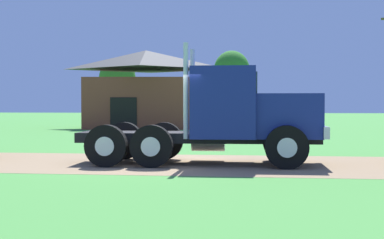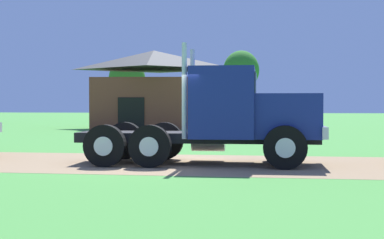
{
  "view_description": "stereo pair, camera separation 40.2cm",
  "coord_description": "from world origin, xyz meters",
  "views": [
    {
      "loc": [
        2.88,
        -15.86,
        1.69
      ],
      "look_at": [
        0.77,
        0.86,
        1.25
      ],
      "focal_mm": 52.34,
      "sensor_mm": 36.0,
      "label": 1
    },
    {
      "loc": [
        3.28,
        -15.81,
        1.69
      ],
      "look_at": [
        0.77,
        0.86,
        1.25
      ],
      "focal_mm": 52.34,
      "sensor_mm": 36.0,
      "label": 2
    }
  ],
  "objects": [
    {
      "name": "ground_plane",
      "position": [
        0.0,
        0.0,
        0.0
      ],
      "size": [
        200.0,
        200.0,
        0.0
      ],
      "primitive_type": "plane",
      "color": "#448C3B"
    },
    {
      "name": "dirt_track",
      "position": [
        0.0,
        0.0,
        0.0
      ],
      "size": [
        120.0,
        5.62,
        0.01
      ],
      "primitive_type": "cube",
      "color": "#8F7455",
      "rests_on": "ground_plane"
    },
    {
      "name": "shed_building",
      "position": [
        -5.58,
        24.21,
        2.74
      ],
      "size": [
        9.29,
        7.28,
        5.66
      ],
      "color": "brown",
      "rests_on": "ground_plane"
    },
    {
      "name": "truck_foreground_white",
      "position": [
        1.97,
        0.04,
        1.32
      ],
      "size": [
        7.0,
        2.72,
        3.37
      ],
      "color": "black",
      "rests_on": "ground_plane"
    },
    {
      "name": "tree_right",
      "position": [
        -0.22,
        40.61,
        5.12
      ],
      "size": [
        3.62,
        3.62,
        7.15
      ],
      "color": "#513823",
      "rests_on": "ground_plane"
    },
    {
      "name": "tree_mid",
      "position": [
        -11.81,
        39.74,
        4.33
      ],
      "size": [
        3.72,
        3.72,
        6.41
      ],
      "color": "#513823",
      "rests_on": "ground_plane"
    }
  ]
}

